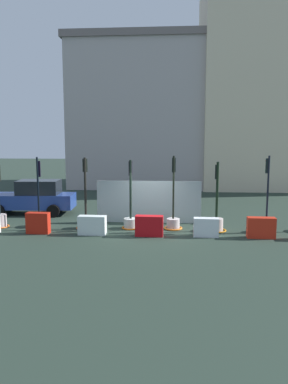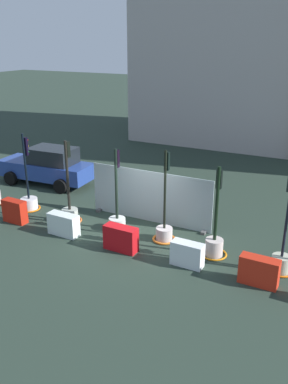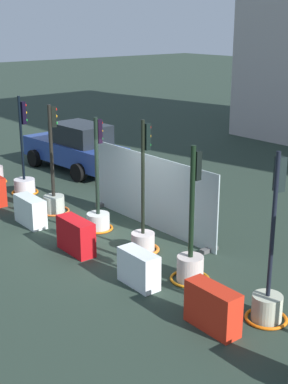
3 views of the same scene
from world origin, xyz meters
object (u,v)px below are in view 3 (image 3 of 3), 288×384
(construction_barrier_2, at_px, (30,211))
(car_blue_estate, at_px, (76,147))
(traffic_light_3, at_px, (98,212))
(traffic_light_2, at_px, (54,194))
(traffic_light_4, at_px, (143,232))
(construction_barrier_3, at_px, (76,236))
(construction_barrier_4, at_px, (139,268))
(traffic_light_6, at_px, (268,294))
(traffic_light_1, at_px, (24,180))
(traffic_light_5, at_px, (191,257))
(construction_barrier_5, at_px, (213,308))

(construction_barrier_2, xyz_separation_m, car_blue_estate, (-4.09, 4.15, 0.48))
(traffic_light_3, bearing_deg, traffic_light_2, -174.50)
(traffic_light_4, distance_m, construction_barrier_3, 1.64)
(traffic_light_2, relative_size, traffic_light_3, 1.04)
(construction_barrier_4, bearing_deg, car_blue_estate, 154.95)
(traffic_light_4, xyz_separation_m, traffic_light_6, (4.00, -0.26, 0.05))
(traffic_light_3, height_order, construction_barrier_4, traffic_light_3)
(traffic_light_1, relative_size, traffic_light_2, 1.00)
(traffic_light_5, bearing_deg, construction_barrier_3, -158.94)
(traffic_light_4, distance_m, construction_barrier_4, 1.83)
(traffic_light_1, bearing_deg, traffic_light_5, -1.49)
(traffic_light_1, distance_m, traffic_light_5, 7.99)
(car_blue_estate, bearing_deg, construction_barrier_4, -25.05)
(traffic_light_3, bearing_deg, construction_barrier_2, -139.96)
(traffic_light_6, relative_size, construction_barrier_4, 3.22)
(car_blue_estate, bearing_deg, construction_barrier_5, -20.73)
(traffic_light_3, bearing_deg, traffic_light_1, 179.89)
(traffic_light_3, relative_size, car_blue_estate, 0.66)
(traffic_light_5, distance_m, construction_barrier_4, 1.16)
(traffic_light_6, height_order, construction_barrier_4, traffic_light_6)
(traffic_light_3, distance_m, traffic_light_6, 5.90)
(construction_barrier_5, relative_size, car_blue_estate, 0.24)
(construction_barrier_2, relative_size, construction_barrier_5, 1.04)
(traffic_light_5, xyz_separation_m, car_blue_estate, (-9.35, 3.10, 0.35))
(traffic_light_1, bearing_deg, traffic_light_4, -0.00)
(traffic_light_2, bearing_deg, construction_barrier_4, -11.17)
(traffic_light_4, height_order, construction_barrier_4, traffic_light_4)
(construction_barrier_4, height_order, car_blue_estate, car_blue_estate)
(traffic_light_1, xyz_separation_m, traffic_light_2, (2.21, -0.20, 0.11))
(traffic_light_5, distance_m, car_blue_estate, 9.86)
(traffic_light_4, bearing_deg, car_blue_estate, 158.88)
(traffic_light_3, height_order, construction_barrier_5, traffic_light_3)
(construction_barrier_5, height_order, car_blue_estate, car_blue_estate)
(traffic_light_3, distance_m, construction_barrier_2, 1.94)
(traffic_light_3, relative_size, construction_barrier_3, 2.66)
(traffic_light_6, relative_size, construction_barrier_3, 2.85)
(traffic_light_3, height_order, construction_barrier_2, traffic_light_3)
(traffic_light_5, bearing_deg, car_blue_estate, 161.68)
(construction_barrier_4, relative_size, car_blue_estate, 0.22)
(traffic_light_5, relative_size, car_blue_estate, 0.64)
(traffic_light_2, relative_size, traffic_light_5, 1.06)
(traffic_light_2, relative_size, construction_barrier_3, 2.76)
(traffic_light_1, xyz_separation_m, construction_barrier_3, (5.12, -1.31, -0.02))
(construction_barrier_3, xyz_separation_m, car_blue_estate, (-6.49, 4.20, 0.46))
(construction_barrier_2, distance_m, construction_barrier_3, 2.40)
(traffic_light_1, xyz_separation_m, car_blue_estate, (-1.37, 2.89, 0.44))
(construction_barrier_3, relative_size, construction_barrier_4, 1.13)
(construction_barrier_4, distance_m, car_blue_estate, 9.75)
(traffic_light_3, relative_size, traffic_light_5, 1.02)
(construction_barrier_3, xyz_separation_m, construction_barrier_4, (2.33, 0.08, -0.04))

